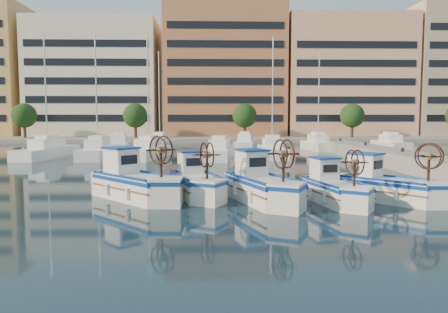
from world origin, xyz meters
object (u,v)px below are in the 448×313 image
fishing_boat_a (135,181)px  fishing_boat_e (386,185)px  fishing_boat_b (196,181)px  fishing_boat_d (334,187)px  fishing_boat_c (262,184)px

fishing_boat_a → fishing_boat_e: size_ratio=1.11×
fishing_boat_a → fishing_boat_b: size_ratio=1.05×
fishing_boat_b → fishing_boat_d: bearing=-33.0°
fishing_boat_c → fishing_boat_d: (3.18, -0.30, -0.12)m
fishing_boat_e → fishing_boat_c: bearing=138.4°
fishing_boat_c → fishing_boat_e: bearing=-18.3°
fishing_boat_b → fishing_boat_e: bearing=-26.2°
fishing_boat_b → fishing_boat_d: fishing_boat_b is taller
fishing_boat_d → fishing_boat_e: bearing=-3.4°
fishing_boat_d → fishing_boat_e: 2.52m
fishing_boat_b → fishing_boat_e: 8.76m
fishing_boat_b → fishing_boat_e: (8.65, -1.39, -0.00)m
fishing_boat_c → fishing_boat_d: 3.19m
fishing_boat_e → fishing_boat_d: bearing=146.2°
fishing_boat_e → fishing_boat_a: bearing=133.6°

